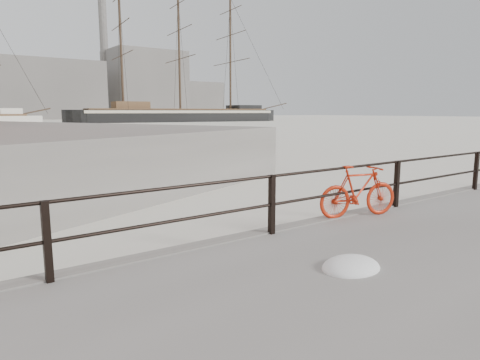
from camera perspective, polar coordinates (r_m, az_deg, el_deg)
ground at (r=12.98m, az=28.06°, el=-2.55°), size 400.00×400.00×0.00m
guardrail at (r=12.79m, az=28.94°, el=1.09°), size 28.00×0.10×1.00m
bicycle at (r=8.58m, az=15.52°, el=-1.44°), size 1.70×0.72×1.02m
barque_black at (r=102.27m, az=-7.91°, el=7.71°), size 60.13×26.38×33.04m
industrial_west at (r=148.99m, az=-24.29°, el=10.88°), size 32.00×18.00×18.00m
industrial_mid at (r=164.80m, az=-12.50°, el=12.26°), size 26.00×20.00×24.00m
industrial_east at (r=179.46m, az=-6.25°, el=10.55°), size 20.00×16.00×14.00m
smokestack at (r=165.59m, az=-17.62°, el=15.52°), size 2.80×2.80×44.00m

